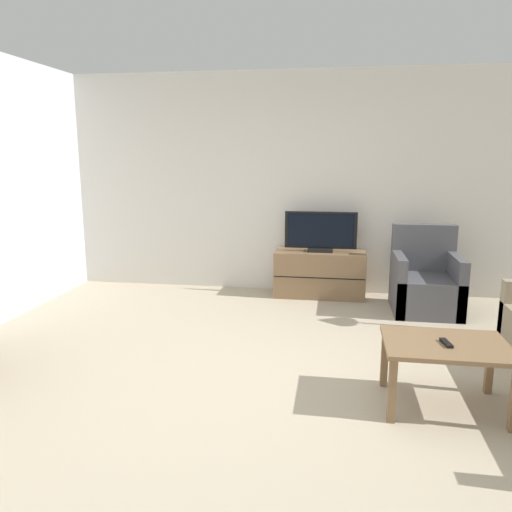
{
  "coord_description": "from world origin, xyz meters",
  "views": [
    {
      "loc": [
        0.42,
        -3.45,
        1.69
      ],
      "look_at": [
        -0.23,
        0.65,
        0.85
      ],
      "focal_mm": 35.0,
      "sensor_mm": 36.0,
      "label": 1
    }
  ],
  "objects_px": {
    "coffee_table": "(446,352)",
    "remote": "(446,343)",
    "tv": "(321,233)",
    "armchair": "(425,284)",
    "tv_stand": "(320,274)"
  },
  "relations": [
    {
      "from": "coffee_table",
      "to": "remote",
      "type": "bearing_deg",
      "value": -104.68
    },
    {
      "from": "armchair",
      "to": "remote",
      "type": "height_order",
      "value": "armchair"
    },
    {
      "from": "tv_stand",
      "to": "coffee_table",
      "type": "xyz_separation_m",
      "value": [
        0.93,
        -2.63,
        0.12
      ]
    },
    {
      "from": "armchair",
      "to": "remote",
      "type": "xyz_separation_m",
      "value": [
        -0.25,
        -2.26,
        0.17
      ]
    },
    {
      "from": "tv_stand",
      "to": "armchair",
      "type": "relative_size",
      "value": 1.17
    },
    {
      "from": "coffee_table",
      "to": "tv",
      "type": "bearing_deg",
      "value": 109.44
    },
    {
      "from": "tv",
      "to": "coffee_table",
      "type": "xyz_separation_m",
      "value": [
        0.93,
        -2.62,
        -0.38
      ]
    },
    {
      "from": "tv",
      "to": "armchair",
      "type": "distance_m",
      "value": 1.32
    },
    {
      "from": "tv",
      "to": "armchair",
      "type": "xyz_separation_m",
      "value": [
        1.17,
        -0.39,
        -0.48
      ]
    },
    {
      "from": "coffee_table",
      "to": "tv_stand",
      "type": "bearing_deg",
      "value": 109.42
    },
    {
      "from": "armchair",
      "to": "remote",
      "type": "distance_m",
      "value": 2.28
    },
    {
      "from": "tv_stand",
      "to": "tv",
      "type": "height_order",
      "value": "tv"
    },
    {
      "from": "armchair",
      "to": "remote",
      "type": "bearing_deg",
      "value": -96.29
    },
    {
      "from": "tv_stand",
      "to": "tv",
      "type": "xyz_separation_m",
      "value": [
        0.0,
        -0.0,
        0.5
      ]
    },
    {
      "from": "coffee_table",
      "to": "remote",
      "type": "xyz_separation_m",
      "value": [
        -0.01,
        -0.03,
        0.08
      ]
    }
  ]
}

